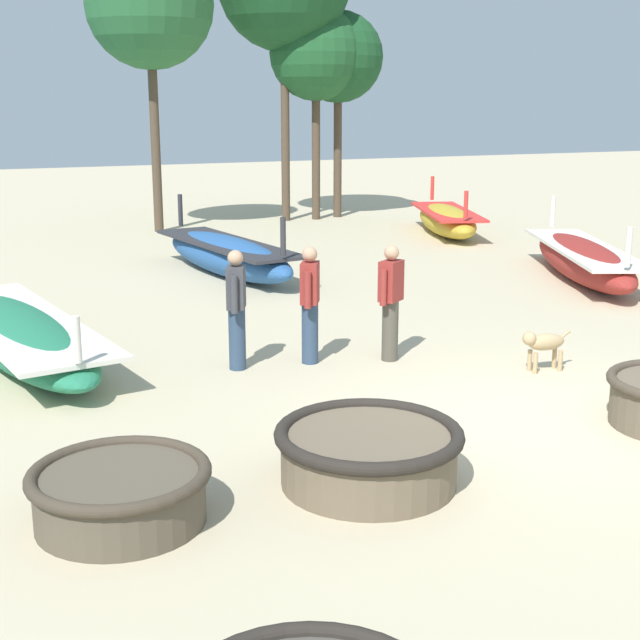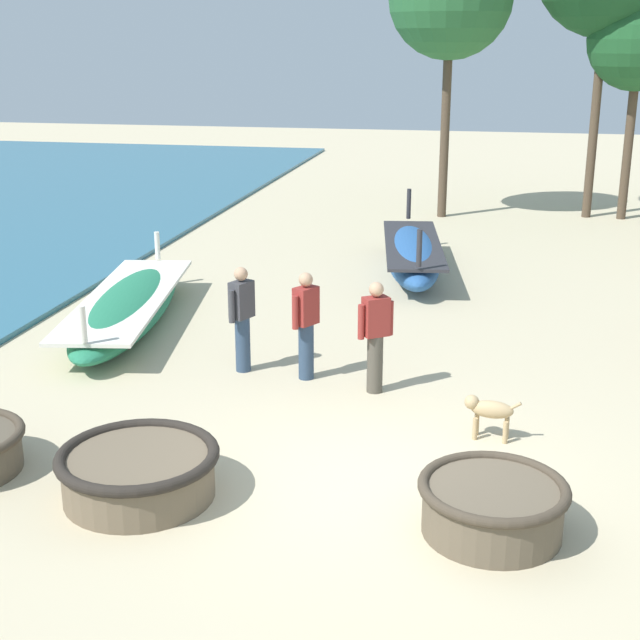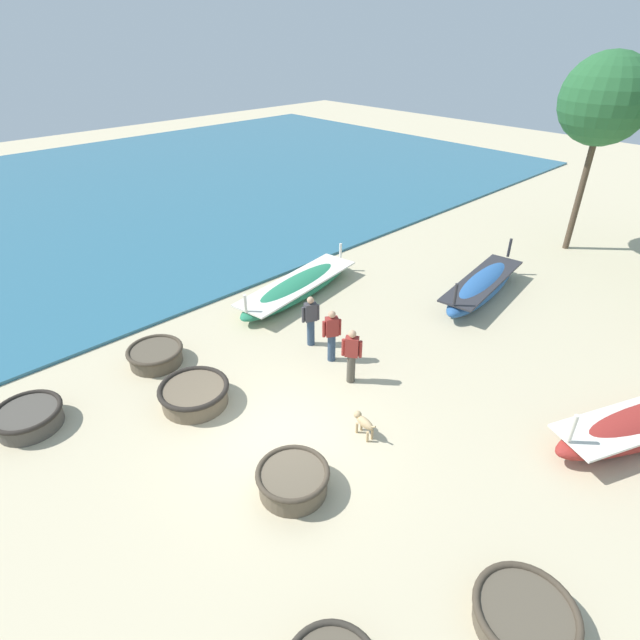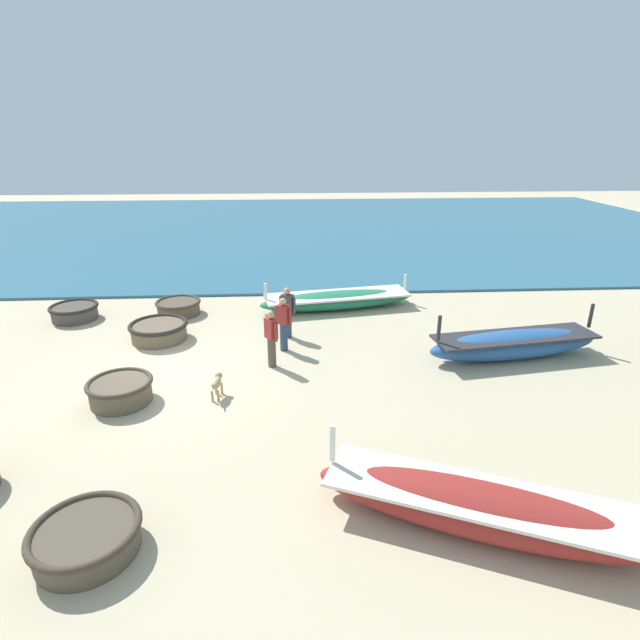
% 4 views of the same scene
% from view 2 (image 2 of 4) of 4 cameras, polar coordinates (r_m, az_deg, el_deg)
% --- Properties ---
extents(ground_plane, '(80.00, 80.00, 0.00)m').
position_cam_2_polar(ground_plane, '(9.95, 3.27, -10.47)').
color(ground_plane, '#C6B793').
extents(coracle_nearest, '(1.49, 1.49, 0.55)m').
position_cam_2_polar(coracle_nearest, '(9.08, 10.98, -11.56)').
color(coracle_nearest, brown).
rests_on(coracle_nearest, ground).
extents(coracle_far_left, '(1.73, 1.73, 0.54)m').
position_cam_2_polar(coracle_far_left, '(9.76, -11.53, -9.44)').
color(coracle_far_left, brown).
rests_on(coracle_far_left, ground).
extents(long_boat_green_hull, '(1.80, 5.05, 1.40)m').
position_cam_2_polar(long_boat_green_hull, '(18.61, 5.93, 4.19)').
color(long_boat_green_hull, '#285693').
rests_on(long_boat_green_hull, ground).
extents(long_boat_blue_hull, '(2.16, 5.62, 1.08)m').
position_cam_2_polar(long_boat_blue_hull, '(15.49, -12.19, 0.82)').
color(long_boat_blue_hull, '#237551').
rests_on(long_boat_blue_hull, ground).
extents(fisherman_hauling, '(0.34, 0.49, 1.57)m').
position_cam_2_polar(fisherman_hauling, '(12.93, -5.01, 0.23)').
color(fisherman_hauling, '#2D425B').
rests_on(fisherman_hauling, ground).
extents(fisherman_with_hat, '(0.45, 0.38, 1.57)m').
position_cam_2_polar(fisherman_with_hat, '(12.12, 3.57, -0.92)').
color(fisherman_with_hat, '#4C473D').
rests_on(fisherman_with_hat, ground).
extents(fisherman_standing_right, '(0.36, 0.47, 1.57)m').
position_cam_2_polar(fisherman_standing_right, '(12.58, -0.90, -0.19)').
color(fisherman_standing_right, '#2D425B').
rests_on(fisherman_standing_right, ground).
extents(dog, '(0.68, 0.25, 0.55)m').
position_cam_2_polar(dog, '(11.03, 10.73, -5.71)').
color(dog, tan).
rests_on(dog, ground).
extents(tree_tall_back, '(2.62, 2.62, 5.98)m').
position_cam_2_polar(tree_tall_back, '(25.31, 19.74, 16.49)').
color(tree_tall_back, '#4C3D2D').
rests_on(tree_tall_back, ground).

